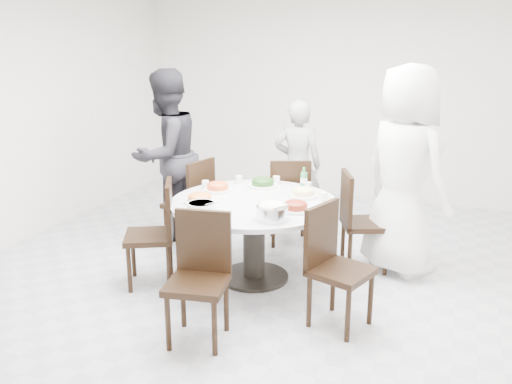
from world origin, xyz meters
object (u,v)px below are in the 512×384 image
(beverage_bottle, at_px, (304,179))
(chair_ne, at_px, (365,221))
(dining_table, at_px, (254,240))
(diner_middle, at_px, (297,165))
(diner_right, at_px, (405,171))
(diner_left, at_px, (166,155))
(chair_nw, at_px, (188,202))
(chair_n, at_px, (289,200))
(chair_se, at_px, (341,269))
(rice_bowl, at_px, (272,213))
(chair_s, at_px, (197,281))
(soup_bowl, at_px, (201,207))
(chair_sw, at_px, (149,234))

(beverage_bottle, bearing_deg, chair_ne, 7.75)
(dining_table, relative_size, diner_middle, 1.00)
(diner_right, height_order, diner_left, diner_right)
(diner_middle, bearing_deg, beverage_bottle, 100.63)
(chair_nw, distance_m, diner_middle, 1.35)
(chair_n, bearing_deg, dining_table, 67.80)
(chair_se, distance_m, rice_bowl, 0.70)
(dining_table, xyz_separation_m, diner_middle, (-0.04, 1.50, 0.37))
(chair_ne, relative_size, diner_right, 0.49)
(chair_n, relative_size, diner_middle, 0.64)
(dining_table, xyz_separation_m, chair_s, (0.00, -1.14, 0.10))
(diner_left, bearing_deg, chair_nw, 76.89)
(chair_se, distance_m, soup_bowl, 1.28)
(dining_table, height_order, rice_bowl, rice_bowl)
(chair_nw, relative_size, diner_middle, 0.64)
(chair_n, xyz_separation_m, chair_sw, (-0.85, -1.43, 0.00))
(diner_right, relative_size, soup_bowl, 7.93)
(chair_ne, relative_size, chair_s, 1.00)
(rice_bowl, bearing_deg, diner_left, 144.83)
(chair_nw, height_order, soup_bowl, chair_nw)
(diner_right, bearing_deg, chair_nw, 41.44)
(chair_n, bearing_deg, chair_ne, 134.19)
(chair_se, xyz_separation_m, diner_middle, (-0.97, 2.06, 0.27))
(chair_se, relative_size, beverage_bottle, 4.33)
(chair_n, bearing_deg, chair_se, 98.94)
(chair_sw, height_order, chair_s, same)
(chair_n, bearing_deg, diner_left, -8.94)
(chair_sw, bearing_deg, chair_nw, 160.09)
(diner_left, relative_size, beverage_bottle, 8.42)
(chair_sw, bearing_deg, chair_s, 22.31)
(diner_middle, bearing_deg, chair_n, 87.61)
(chair_n, distance_m, soup_bowl, 1.50)
(diner_right, xyz_separation_m, rice_bowl, (-0.90, -1.11, -0.17))
(diner_right, height_order, rice_bowl, diner_right)
(dining_table, xyz_separation_m, chair_ne, (0.90, 0.59, 0.10))
(chair_ne, distance_m, chair_s, 1.96)
(dining_table, relative_size, diner_right, 0.77)
(soup_bowl, relative_size, beverage_bottle, 1.12)
(diner_middle, relative_size, soup_bowl, 6.08)
(diner_right, distance_m, beverage_bottle, 0.93)
(diner_middle, height_order, rice_bowl, diner_middle)
(beverage_bottle, bearing_deg, dining_table, -121.35)
(chair_nw, distance_m, chair_s, 1.95)
(chair_s, distance_m, diner_middle, 2.66)
(chair_se, xyz_separation_m, beverage_bottle, (-0.61, 1.07, 0.38))
(chair_sw, bearing_deg, soup_bowl, 62.30)
(chair_s, relative_size, soup_bowl, 3.87)
(chair_nw, bearing_deg, dining_table, 72.85)
(chair_se, relative_size, soup_bowl, 3.87)
(dining_table, distance_m, chair_sw, 0.95)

